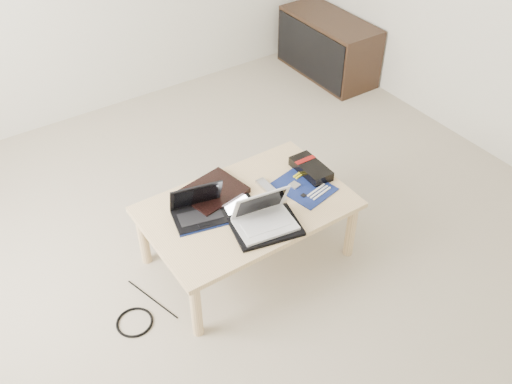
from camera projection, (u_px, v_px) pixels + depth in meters
ground at (247, 256)px, 3.32m from camera, size 4.00×4.00×0.00m
coffee_table at (247, 212)px, 3.09m from camera, size 1.10×0.70×0.40m
media_cabinet at (327, 47)px, 4.83m from camera, size 0.41×0.90×0.50m
book at (213, 192)px, 3.11m from camera, size 0.36×0.32×0.03m
netbook at (199, 210)px, 2.96m from camera, size 0.31×0.26×0.19m
tablet at (234, 205)px, 3.05m from camera, size 0.24×0.19×0.01m
remote at (271, 191)px, 3.13m from camera, size 0.05×0.23×0.02m
neoprene_sleeve at (266, 227)px, 2.91m from camera, size 0.39×0.32×0.02m
white_laptop at (264, 217)px, 2.89m from camera, size 0.32×0.25×0.20m
motherboard at (304, 187)px, 3.17m from camera, size 0.30×0.35×0.01m
gpu_box at (311, 169)px, 3.25m from camera, size 0.14×0.26×0.06m
cable_coil at (230, 216)px, 2.98m from camera, size 0.11×0.11×0.01m
floor_cable_coil at (135, 322)px, 2.95m from camera, size 0.22×0.22×0.01m
floor_cable_trail at (152, 299)px, 3.07m from camera, size 0.11×0.38×0.01m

